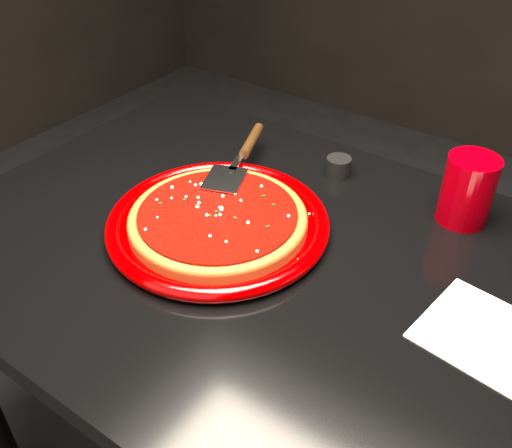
{
  "coord_description": "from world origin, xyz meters",
  "views": [
    {
      "loc": [
        0.39,
        -0.62,
        1.36
      ],
      "look_at": [
        -0.07,
        0.03,
        0.77
      ],
      "focal_mm": 40.0,
      "sensor_mm": 36.0,
      "label": 1
    }
  ],
  "objects_px": {
    "table": "(274,395)",
    "plate": "(218,223)",
    "ramekin": "(338,167)",
    "pizza_server": "(240,157)",
    "cup": "(468,190)"
  },
  "relations": [
    {
      "from": "plate",
      "to": "cup",
      "type": "xyz_separation_m",
      "value": [
        0.34,
        0.28,
        0.05
      ]
    },
    {
      "from": "pizza_server",
      "to": "cup",
      "type": "relative_size",
      "value": 2.36
    },
    {
      "from": "plate",
      "to": "cup",
      "type": "height_order",
      "value": "cup"
    },
    {
      "from": "plate",
      "to": "ramekin",
      "type": "bearing_deg",
      "value": 73.69
    },
    {
      "from": "table",
      "to": "cup",
      "type": "distance_m",
      "value": 0.56
    },
    {
      "from": "table",
      "to": "ramekin",
      "type": "distance_m",
      "value": 0.49
    },
    {
      "from": "table",
      "to": "pizza_server",
      "type": "height_order",
      "value": "pizza_server"
    },
    {
      "from": "pizza_server",
      "to": "cup",
      "type": "height_order",
      "value": "cup"
    },
    {
      "from": "cup",
      "to": "ramekin",
      "type": "bearing_deg",
      "value": 178.6
    },
    {
      "from": "plate",
      "to": "ramekin",
      "type": "xyz_separation_m",
      "value": [
        0.08,
        0.28,
        0.0
      ]
    },
    {
      "from": "table",
      "to": "plate",
      "type": "relative_size",
      "value": 3.07
    },
    {
      "from": "table",
      "to": "plate",
      "type": "distance_m",
      "value": 0.41
    },
    {
      "from": "table",
      "to": "plate",
      "type": "xyz_separation_m",
      "value": [
        -0.13,
        -0.0,
        0.39
      ]
    },
    {
      "from": "pizza_server",
      "to": "cup",
      "type": "bearing_deg",
      "value": -4.77
    },
    {
      "from": "table",
      "to": "ramekin",
      "type": "relative_size",
      "value": 24.13
    }
  ]
}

